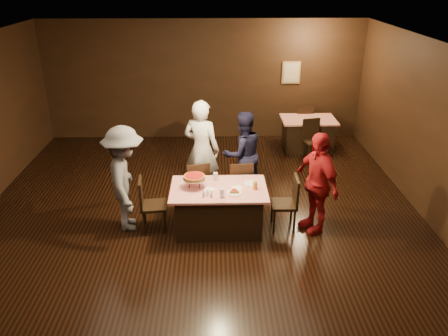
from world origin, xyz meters
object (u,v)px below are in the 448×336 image
at_px(glass_amber, 255,185).
at_px(chair_end_left, 153,204).
at_px(diner_grey_knit, 126,179).
at_px(glass_back, 216,177).
at_px(chair_far_left, 197,184).
at_px(glass_front_left, 222,193).
at_px(chair_far_right, 240,184).
at_px(back_table, 307,134).
at_px(diner_white_jacket, 202,150).
at_px(pizza_stand, 194,177).
at_px(chair_end_right, 284,203).
at_px(diner_navy_hoodie, 243,154).
at_px(chair_back_near, 314,141).
at_px(main_table, 219,208).
at_px(chair_back_far, 303,122).
at_px(diner_red_shirt, 317,183).
at_px(plate_empty, 251,183).

bearing_deg(glass_amber, chair_end_left, 178.32).
bearing_deg(diner_grey_knit, glass_back, -92.40).
xyz_separation_m(glass_amber, glass_back, (-0.65, 0.35, 0.00)).
bearing_deg(chair_far_left, glass_front_left, 98.25).
bearing_deg(chair_far_right, chair_far_left, -5.01).
relative_size(back_table, diner_white_jacket, 0.67).
xyz_separation_m(chair_far_left, glass_back, (0.35, -0.45, 0.37)).
bearing_deg(pizza_stand, back_table, 53.68).
height_order(back_table, chair_end_right, chair_end_right).
relative_size(diner_white_jacket, diner_navy_hoodie, 1.14).
relative_size(back_table, chair_back_near, 1.37).
bearing_deg(main_table, chair_back_far, 62.23).
bearing_deg(chair_back_near, pizza_stand, -145.99).
xyz_separation_m(back_table, diner_white_jacket, (-2.52, -2.39, 0.58)).
height_order(back_table, diner_red_shirt, diner_red_shirt).
relative_size(diner_navy_hoodie, glass_front_left, 12.08).
height_order(diner_grey_knit, diner_red_shirt, diner_grey_knit).
xyz_separation_m(diner_white_jacket, diner_grey_knit, (-1.23, -1.13, -0.05)).
bearing_deg(diner_grey_knit, chair_far_right, -81.69).
relative_size(chair_end_right, diner_navy_hoodie, 0.56).
xyz_separation_m(chair_back_far, pizza_stand, (-2.62, -4.16, 0.48)).
relative_size(diner_white_jacket, diner_red_shirt, 1.10).
xyz_separation_m(back_table, diner_grey_knit, (-3.76, -3.52, 0.53)).
relative_size(chair_far_left, pizza_stand, 2.50).
xyz_separation_m(chair_end_left, plate_empty, (1.65, 0.15, 0.30)).
xyz_separation_m(chair_end_right, pizza_stand, (-1.50, 0.05, 0.48)).
bearing_deg(pizza_stand, chair_end_right, -1.91).
relative_size(chair_end_right, pizza_stand, 2.50).
xyz_separation_m(main_table, diner_navy_hoodie, (0.48, 1.27, 0.46)).
bearing_deg(diner_navy_hoodie, chair_end_left, 17.80).
xyz_separation_m(chair_end_right, chair_back_near, (1.12, 2.91, 0.00)).
bearing_deg(chair_back_far, chair_end_right, 74.92).
bearing_deg(glass_front_left, chair_back_far, 64.34).
bearing_deg(diner_red_shirt, plate_empty, -124.08).
height_order(chair_far_left, pizza_stand, pizza_stand).
bearing_deg(pizza_stand, diner_navy_hoodie, 54.40).
relative_size(chair_back_far, pizza_stand, 2.50).
xyz_separation_m(main_table, plate_empty, (0.55, 0.15, 0.39)).
distance_m(pizza_stand, plate_empty, 0.97).
distance_m(diner_red_shirt, plate_empty, 1.09).
bearing_deg(glass_back, pizza_stand, -144.46).
xyz_separation_m(chair_back_far, glass_front_left, (-2.17, -4.51, 0.37)).
distance_m(chair_end_right, pizza_stand, 1.57).
bearing_deg(pizza_stand, diner_white_jacket, 85.51).
bearing_deg(glass_back, back_table, 55.59).
height_order(main_table, chair_far_right, chair_far_right).
height_order(back_table, glass_back, glass_back).
height_order(chair_far_right, diner_red_shirt, diner_red_shirt).
bearing_deg(chair_end_left, chair_back_far, -44.79).
distance_m(chair_far_right, pizza_stand, 1.16).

